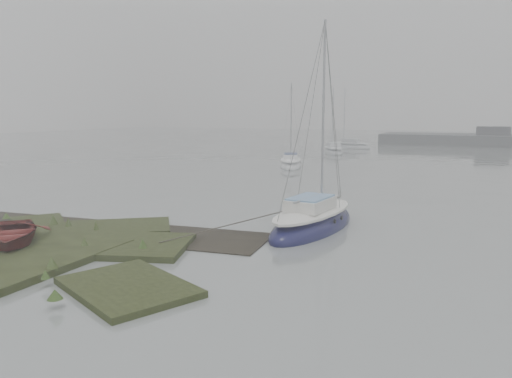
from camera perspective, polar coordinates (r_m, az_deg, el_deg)
The scene contains 6 objects.
ground at distance 41.35m, azimuth 12.19°, elevation 2.47°, with size 160.00×160.00×0.00m, color slate.
sailboat_main at distance 19.26m, azimuth 6.51°, elevation -3.87°, with size 2.71×6.23×8.51m.
sailboat_white at distance 40.48m, azimuth 3.97°, elevation 2.84°, with size 3.35×5.42×7.27m.
sailboat_far_a at distance 54.02m, azimuth 8.82°, elevation 4.29°, with size 3.88×5.55×7.50m.
sailboat_far_c at distance 61.56m, azimuth 10.57°, elevation 4.81°, with size 5.79×3.04×7.80m.
dinghy at distance 18.23m, azimuth -26.22°, elevation -4.52°, with size 2.36×3.31×0.68m, color maroon.
Camera 1 is at (8.41, -10.23, 4.51)m, focal length 35.00 mm.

